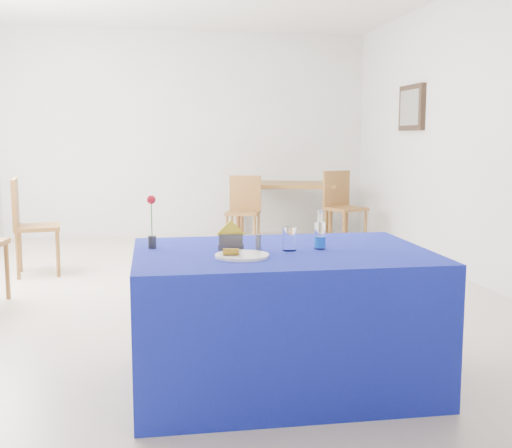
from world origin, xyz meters
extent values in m
plane|color=#C1B1A0|center=(0.00, 0.00, 0.00)|extent=(7.00, 7.00, 0.00)
plane|color=silver|center=(0.00, 3.50, 1.40)|extent=(5.00, 0.00, 5.00)
plane|color=silver|center=(0.00, -3.50, 1.40)|extent=(5.00, 0.00, 5.00)
plane|color=silver|center=(2.50, 0.00, 1.40)|extent=(0.00, 7.00, 7.00)
cube|color=black|center=(2.47, 1.60, 1.70)|extent=(0.06, 0.64, 0.52)
cube|color=#998C66|center=(2.44, 1.60, 1.70)|extent=(0.02, 0.52, 0.40)
cylinder|color=white|center=(-0.05, -2.27, 0.77)|extent=(0.28, 0.28, 0.01)
cylinder|color=white|center=(0.23, -2.13, 0.82)|extent=(0.08, 0.08, 0.13)
cylinder|color=gray|center=(-0.06, -1.98, 0.80)|extent=(0.03, 0.03, 0.08)
cylinder|color=slate|center=(0.07, -2.07, 0.80)|extent=(0.03, 0.03, 0.08)
cube|color=#101F96|center=(0.19, -2.11, 0.38)|extent=(1.60, 1.10, 0.76)
cylinder|color=white|center=(0.41, -2.10, 0.83)|extent=(0.06, 0.06, 0.15)
cylinder|color=blue|center=(0.41, -2.10, 0.80)|extent=(0.06, 0.06, 0.06)
cylinder|color=white|center=(0.41, -2.10, 0.94)|extent=(0.03, 0.03, 0.05)
cylinder|color=silver|center=(0.41, -2.10, 0.97)|extent=(0.03, 0.03, 0.01)
cube|color=#36353A|center=(-0.08, -2.06, 0.78)|extent=(0.14, 0.06, 0.03)
cube|color=#37373C|center=(-0.08, -2.08, 0.81)|extent=(0.13, 0.02, 0.09)
cube|color=#333337|center=(-0.08, -2.03, 0.81)|extent=(0.13, 0.02, 0.09)
cube|color=yellow|center=(-0.08, -2.06, 0.85)|extent=(0.15, 0.02, 0.15)
cylinder|color=#232328|center=(-0.51, -1.94, 0.80)|extent=(0.05, 0.05, 0.07)
cylinder|color=#175D1C|center=(-0.51, -1.94, 0.91)|extent=(0.01, 0.01, 0.22)
sphere|color=red|center=(-0.51, -1.94, 1.03)|extent=(0.05, 0.05, 0.05)
cube|color=brown|center=(1.26, 2.94, 0.73)|extent=(1.47, 1.11, 0.05)
cylinder|color=brown|center=(0.60, 2.72, 0.35)|extent=(0.06, 0.06, 0.71)
cylinder|color=brown|center=(1.77, 2.48, 0.35)|extent=(0.06, 0.06, 0.71)
cylinder|color=#955A2B|center=(0.74, 3.41, 0.35)|extent=(0.06, 0.06, 0.71)
cylinder|color=brown|center=(1.92, 3.16, 0.35)|extent=(0.06, 0.06, 0.71)
cylinder|color=brown|center=(0.39, 2.18, 0.21)|extent=(0.03, 0.03, 0.42)
cylinder|color=brown|center=(0.72, 2.08, 0.21)|extent=(0.03, 0.03, 0.42)
cylinder|color=brown|center=(0.49, 2.51, 0.21)|extent=(0.03, 0.03, 0.42)
cylinder|color=brown|center=(0.82, 2.41, 0.21)|extent=(0.03, 0.03, 0.42)
cube|color=brown|center=(0.60, 2.30, 0.44)|extent=(0.50, 0.50, 0.04)
cube|color=brown|center=(0.66, 2.47, 0.67)|extent=(0.39, 0.15, 0.43)
cylinder|color=brown|center=(1.82, 2.05, 0.22)|extent=(0.04, 0.04, 0.45)
cylinder|color=brown|center=(2.15, 2.20, 0.22)|extent=(0.04, 0.04, 0.45)
cylinder|color=brown|center=(1.68, 2.38, 0.22)|extent=(0.04, 0.04, 0.45)
cylinder|color=brown|center=(2.01, 2.52, 0.22)|extent=(0.04, 0.04, 0.45)
cube|color=brown|center=(1.92, 2.29, 0.46)|extent=(0.55, 0.55, 0.04)
cube|color=brown|center=(1.84, 2.46, 0.71)|extent=(0.40, 0.20, 0.46)
cylinder|color=brown|center=(-1.73, 0.11, 0.24)|extent=(0.04, 0.04, 0.49)
cylinder|color=brown|center=(-1.43, 0.92, 0.23)|extent=(0.04, 0.04, 0.46)
cylinder|color=brown|center=(-1.48, 1.29, 0.23)|extent=(0.04, 0.04, 0.46)
cylinder|color=brown|center=(-1.79, 0.87, 0.23)|extent=(0.04, 0.04, 0.46)
cylinder|color=brown|center=(-1.84, 1.24, 0.23)|extent=(0.04, 0.04, 0.46)
cube|color=brown|center=(-1.64, 1.08, 0.48)|extent=(0.48, 0.48, 0.04)
cube|color=brown|center=(-1.83, 1.05, 0.73)|extent=(0.10, 0.43, 0.47)
cylinder|color=yellow|center=(-0.11, -2.29, 0.79)|extent=(0.09, 0.05, 0.04)
cylinder|color=beige|center=(-0.07, -2.30, 0.79)|extent=(0.01, 0.03, 0.03)
camera|label=1|loc=(-0.50, -5.49, 1.38)|focal=45.00mm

